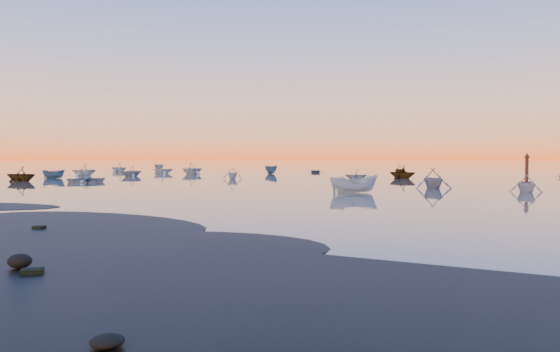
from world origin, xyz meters
The scene contains 5 objects.
ground centered at (0.00, 100.00, 0.00)m, with size 600.00×600.00×0.00m, color #6F665C.
moored_fleet centered at (0.00, 53.00, 0.00)m, with size 124.00×58.00×1.20m, color silver, non-canonical shape.
boat_near_center centered at (10.52, 24.81, 0.00)m, with size 4.21×1.78×1.46m, color silver.
boat_near_right centered at (23.16, 32.69, 0.00)m, with size 3.43×1.54×1.20m, color silver.
channel_marker centered at (22.02, 48.43, 1.40)m, with size 1.00×1.00×3.56m.
Camera 1 is at (26.87, -18.15, 3.05)m, focal length 35.00 mm.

